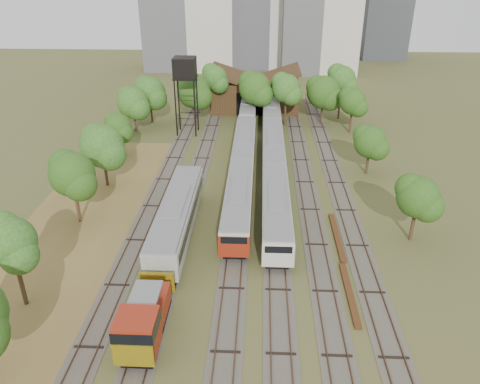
{
  "coord_description": "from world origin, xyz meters",
  "views": [
    {
      "loc": [
        0.2,
        -28.99,
        25.44
      ],
      "look_at": [
        -1.9,
        16.86,
        2.5
      ],
      "focal_mm": 35.0,
      "sensor_mm": 36.0,
      "label": 1
    }
  ],
  "objects_px": {
    "railcar_green_set": "(273,149)",
    "water_tower": "(185,70)",
    "shunter_locomotive": "(144,322)",
    "railcar_red_set": "(242,171)"
  },
  "relations": [
    {
      "from": "railcar_green_set",
      "to": "shunter_locomotive",
      "type": "bearing_deg",
      "value": -106.1
    },
    {
      "from": "shunter_locomotive",
      "to": "water_tower",
      "type": "height_order",
      "value": "water_tower"
    },
    {
      "from": "shunter_locomotive",
      "to": "water_tower",
      "type": "relative_size",
      "value": 0.67
    },
    {
      "from": "shunter_locomotive",
      "to": "water_tower",
      "type": "distance_m",
      "value": 47.08
    },
    {
      "from": "railcar_red_set",
      "to": "shunter_locomotive",
      "type": "xyz_separation_m",
      "value": [
        -6.0,
        -27.26,
        -0.09
      ]
    },
    {
      "from": "shunter_locomotive",
      "to": "water_tower",
      "type": "xyz_separation_m",
      "value": [
        -3.58,
        46.19,
        8.38
      ]
    },
    {
      "from": "railcar_green_set",
      "to": "water_tower",
      "type": "bearing_deg",
      "value": 139.62
    },
    {
      "from": "railcar_red_set",
      "to": "railcar_green_set",
      "type": "bearing_deg",
      "value": 61.57
    },
    {
      "from": "water_tower",
      "to": "railcar_green_set",
      "type": "bearing_deg",
      "value": -40.38
    },
    {
      "from": "railcar_green_set",
      "to": "water_tower",
      "type": "height_order",
      "value": "water_tower"
    }
  ]
}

